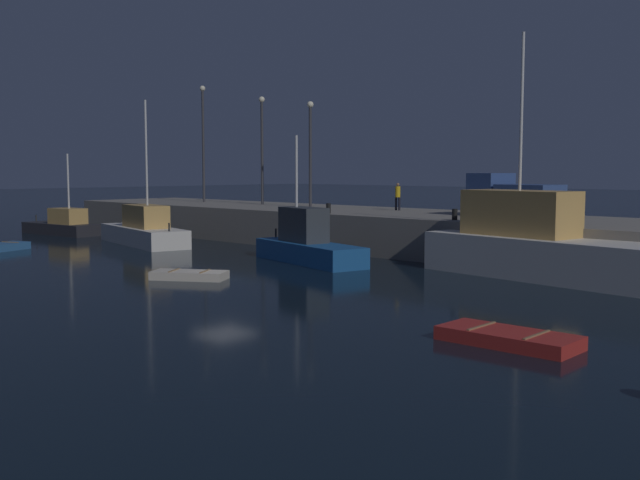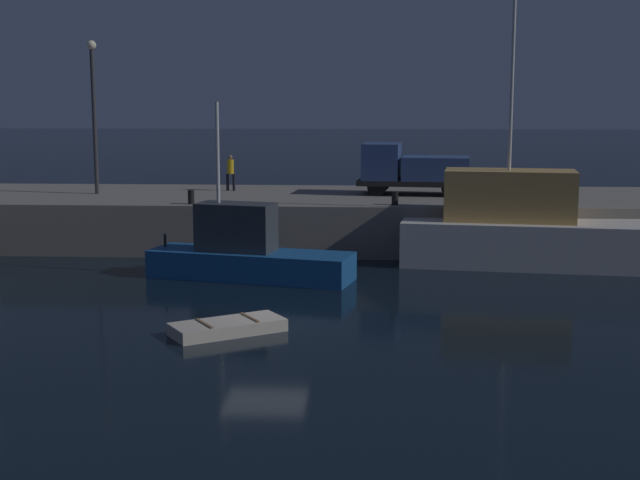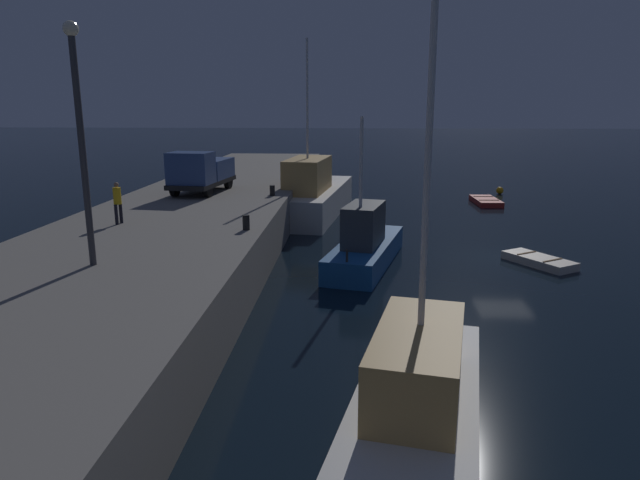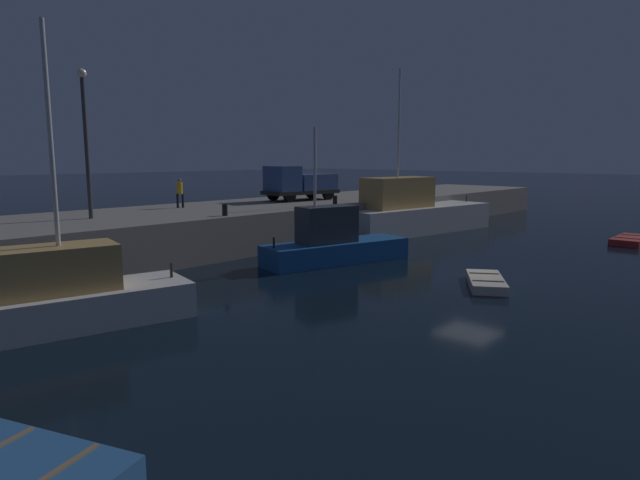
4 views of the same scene
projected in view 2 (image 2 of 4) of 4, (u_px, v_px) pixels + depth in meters
The scene contains 10 objects.
ground_plane at pixel (265, 323), 27.07m from camera, with size 320.00×320.00×0.00m, color black.
pier_quay at pixel (303, 218), 41.99m from camera, with size 64.09×9.11×2.23m.
fishing_trawler_red at pixel (547, 233), 36.03m from camera, with size 12.83×4.94×10.91m.
fishing_boat_white at pixel (246, 253), 33.59m from camera, with size 7.98×3.88×6.60m.
rowboat_white_mid at pixel (228, 327), 25.92m from camera, with size 3.47×2.89×0.40m.
lamp_post_central at pixel (94, 104), 41.63m from camera, with size 0.44×0.44×7.12m.
utility_truck at pixel (412, 169), 41.81m from camera, with size 5.52×2.79×2.38m.
dockworker at pixel (231, 170), 43.48m from camera, with size 0.46×0.37×1.74m.
bollard_west at pixel (191, 197), 38.22m from camera, with size 0.28×0.28×0.60m, color black.
bollard_central at pixel (395, 198), 37.93m from camera, with size 0.28×0.28×0.57m, color black.
Camera 2 is at (3.16, -26.18, 6.82)m, focal length 50.15 mm.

